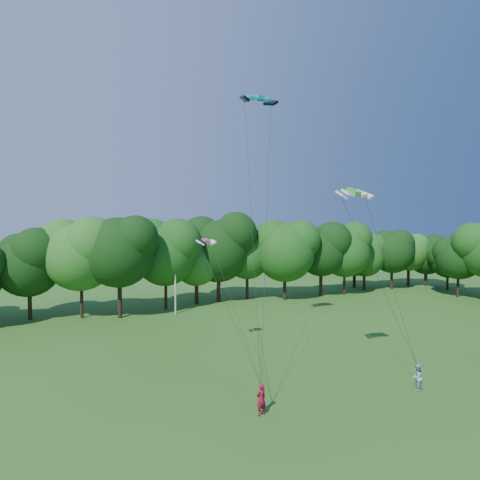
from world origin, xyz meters
name	(u,v)px	position (x,y,z in m)	size (l,w,h in m)	color
ground	(392,471)	(0.00, 0.00, 0.00)	(160.00, 160.00, 0.00)	#2C5717
utility_pole	(175,282)	(-0.92, 32.58, 3.96)	(1.48, 0.55, 7.68)	beige
kite_flyer_left	(261,399)	(-2.96, 6.79, 0.94)	(0.68, 0.45, 1.87)	maroon
kite_flyer_right	(417,377)	(7.93, 5.27, 0.89)	(0.86, 0.67, 1.77)	#96AED0
kite_teal	(258,96)	(1.86, 16.39, 21.72)	(3.08, 1.38, 0.64)	#05A2A6
kite_green	(354,191)	(4.56, 7.74, 13.24)	(2.49, 1.27, 0.56)	green
kite_pink	(206,240)	(-2.71, 16.64, 9.71)	(1.61, 0.89, 0.29)	#C4366F
tree_back_center	(218,240)	(6.67, 37.60, 8.79)	(9.68, 9.68, 14.08)	black
tree_back_east	(355,253)	(32.43, 38.26, 5.95)	(6.55, 6.55, 9.53)	#312313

